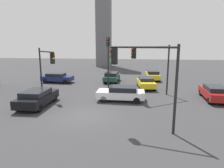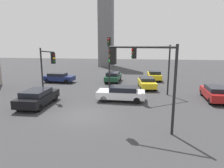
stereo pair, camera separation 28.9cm
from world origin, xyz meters
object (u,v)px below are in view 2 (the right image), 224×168
object	(u,v)px
traffic_light_2	(47,63)
car_5	(59,77)
traffic_light_0	(143,69)
traffic_light_1	(109,54)
car_2	(216,93)
traffic_light_3	(152,59)
car_6	(154,75)
car_4	(113,77)
car_0	(38,97)
car_1	(147,83)
car_3	(122,93)

from	to	relation	value
traffic_light_2	car_5	bearing A→B (deg)	148.13
traffic_light_0	traffic_light_1	bearing A→B (deg)	-58.30
car_2	traffic_light_3	bearing A→B (deg)	89.61
traffic_light_3	car_6	bearing A→B (deg)	-128.66
traffic_light_2	car_5	distance (m)	7.83
car_4	car_6	bearing A→B (deg)	-65.45
car_0	car_1	bearing A→B (deg)	-49.57
car_6	traffic_light_3	bearing A→B (deg)	173.20
traffic_light_1	car_3	size ratio (longest dim) A/B	1.36
car_5	traffic_light_2	bearing A→B (deg)	-71.86
car_5	traffic_light_0	bearing A→B (deg)	-48.28
traffic_light_0	car_4	xyz separation A→B (m)	(-3.80, 15.22, -3.07)
traffic_light_0	car_5	bearing A→B (deg)	-38.21
traffic_light_1	car_1	distance (m)	5.62
traffic_light_3	car_0	world-z (taller)	traffic_light_3
car_0	traffic_light_3	bearing A→B (deg)	-67.29
car_2	car_4	xyz separation A→B (m)	(-10.72, 7.73, 0.01)
car_5	car_3	bearing A→B (deg)	-36.51
traffic_light_1	car_1	world-z (taller)	traffic_light_1
traffic_light_1	car_0	world-z (taller)	traffic_light_1
traffic_light_0	car_0	xyz separation A→B (m)	(-8.80, 3.73, -3.05)
car_1	car_6	distance (m)	5.86
car_3	car_6	world-z (taller)	car_6
car_0	car_6	xyz separation A→B (m)	(10.74, 13.82, -0.01)
traffic_light_1	car_6	distance (m)	9.34
car_3	car_6	xyz separation A→B (m)	(3.74, 11.37, 0.01)
traffic_light_1	car_2	world-z (taller)	traffic_light_1
car_3	car_4	bearing A→B (deg)	-77.12
traffic_light_0	traffic_light_2	bearing A→B (deg)	-23.33
traffic_light_0	car_3	bearing A→B (deg)	-60.80
traffic_light_0	car_3	xyz separation A→B (m)	(-1.80, 6.18, -3.08)
traffic_light_2	car_6	bearing A→B (deg)	86.88
traffic_light_0	traffic_light_1	distance (m)	11.49
traffic_light_0	car_5	xyz separation A→B (m)	(-11.15, 13.88, -3.11)
car_3	car_6	distance (m)	11.97
traffic_light_1	car_4	distance (m)	5.48
car_0	car_6	bearing A→B (deg)	-37.87
car_5	car_4	bearing A→B (deg)	13.29
car_1	car_3	distance (m)	6.17
traffic_light_0	car_3	distance (m)	7.14
car_6	car_2	bearing A→B (deg)	-154.97
traffic_light_3	car_5	xyz separation A→B (m)	(-12.15, 6.04, -3.06)
traffic_light_2	car_4	xyz separation A→B (m)	(5.42, 8.43, -2.65)
traffic_light_2	car_6	world-z (taller)	traffic_light_2
car_2	car_4	bearing A→B (deg)	57.15
car_1	car_3	xyz separation A→B (m)	(-2.49, -5.65, 0.03)
car_3	car_4	distance (m)	9.26
traffic_light_0	car_2	xyz separation A→B (m)	(6.91, 7.49, -3.08)
traffic_light_3	car_3	bearing A→B (deg)	-2.53
car_0	traffic_light_1	bearing A→B (deg)	-35.61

